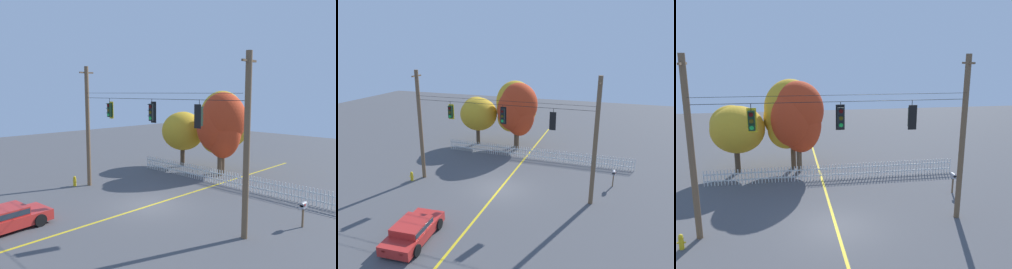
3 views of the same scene
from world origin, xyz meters
TOP-DOWN VIEW (x-y plane):
  - ground at (0.00, 0.00)m, footprint 80.00×80.00m
  - lane_centerline_stripe at (0.00, 0.00)m, footprint 0.16×36.00m
  - signal_support_span at (0.00, -0.00)m, footprint 13.52×1.10m
  - traffic_signal_northbound_primary at (-3.88, 0.01)m, footprint 0.43×0.38m
  - traffic_signal_southbound_primary at (0.25, 0.01)m, footprint 0.43×0.38m
  - traffic_signal_westbound_side at (3.80, -0.01)m, footprint 0.43×0.38m
  - white_picket_fence at (0.87, 6.99)m, footprint 17.72×0.06m
  - autumn_maple_near_fence at (-6.08, 9.71)m, footprint 4.05×3.97m
  - autumn_maple_mid at (-2.06, 10.13)m, footprint 4.22×3.87m
  - autumn_oak_far_east at (-1.54, 9.23)m, footprint 3.94×3.63m
  - fire_hydrant at (-7.19, -0.88)m, footprint 0.38×0.22m
  - roadside_mailbox at (8.00, 3.22)m, footprint 0.25×0.44m

SIDE VIEW (x-z plane):
  - ground at x=0.00m, z-range 0.00..0.00m
  - lane_centerline_stripe at x=0.00m, z-range 0.00..0.01m
  - fire_hydrant at x=-7.19m, z-range -0.01..0.73m
  - white_picket_fence at x=0.87m, z-range 0.00..1.10m
  - roadside_mailbox at x=8.00m, z-range 0.41..1.73m
  - autumn_maple_near_fence at x=-6.08m, z-range 0.88..5.97m
  - autumn_maple_mid at x=-2.06m, z-range 0.68..7.64m
  - autumn_oak_far_east at x=-1.54m, z-range 0.81..7.66m
  - signal_support_span at x=0.00m, z-range 0.07..8.74m
  - traffic_signal_westbound_side at x=3.80m, z-range 4.89..6.33m
  - traffic_signal_northbound_primary at x=-3.88m, z-range 4.97..6.33m
  - traffic_signal_southbound_primary at x=0.25m, z-range 4.98..6.37m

